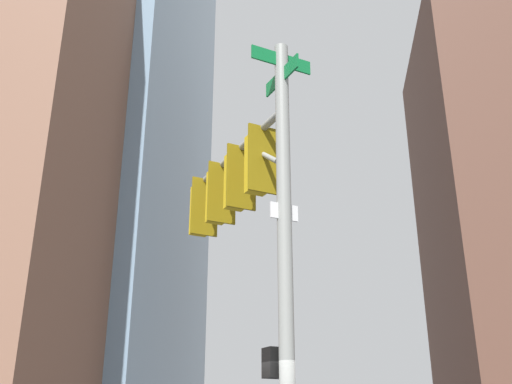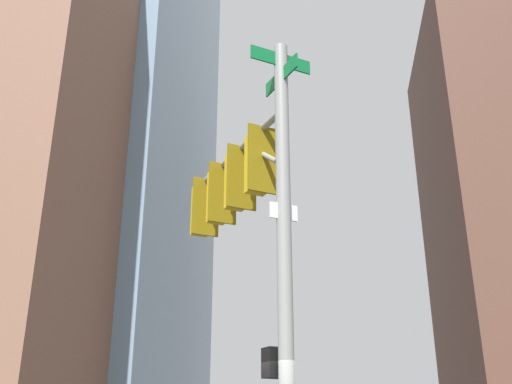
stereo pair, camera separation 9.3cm
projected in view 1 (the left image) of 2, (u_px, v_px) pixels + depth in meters
signal_pole_assembly at (244, 211)px, 10.02m from camera, size 2.62×3.61×7.44m
building_glass_tower at (51, 53)px, 64.04m from camera, size 30.21×24.83×78.13m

